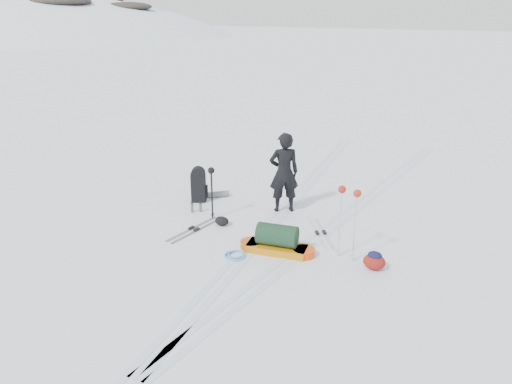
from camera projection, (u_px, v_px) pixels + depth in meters
ground at (262, 234)px, 11.10m from camera, size 200.00×200.00×0.00m
ski_tracks at (302, 224)px, 11.58m from camera, size 3.38×17.97×0.01m
skier at (284, 173)px, 12.03m from camera, size 0.86×0.79×1.98m
pulk_sled at (277, 242)px, 10.23m from camera, size 1.63×0.67×0.61m
expedition_rucksack at (201, 185)px, 12.84m from camera, size 0.79×0.92×0.93m
ski_poles_black at (211, 177)px, 11.56m from camera, size 0.16×0.18×1.28m
ski_poles_silver at (349, 200)px, 9.58m from camera, size 0.48×0.24×1.53m
touring_skis_grey at (194, 230)px, 11.30m from camera, size 0.52×1.61×0.06m
touring_skis_white at (321, 234)px, 11.10m from camera, size 1.12×1.54×0.06m
rope_coil at (235, 255)px, 10.12m from camera, size 0.58×0.58×0.05m
small_daypack at (374, 261)px, 9.58m from camera, size 0.51×0.43×0.37m
thermos_pair at (196, 207)px, 12.24m from camera, size 0.25×0.20×0.28m
stuff_sack at (222, 221)px, 11.52m from camera, size 0.40×0.35×0.21m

